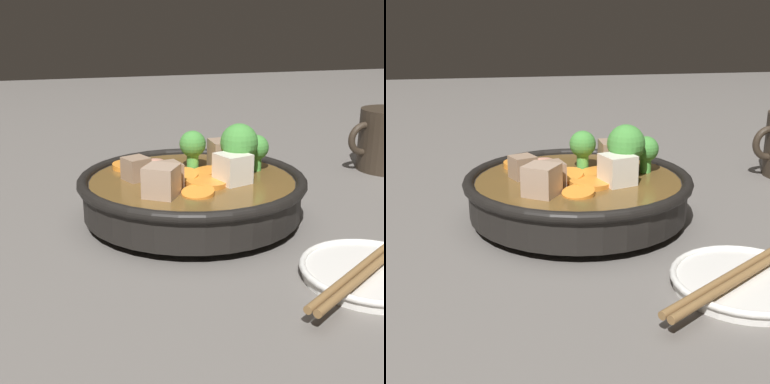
# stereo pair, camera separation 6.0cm
# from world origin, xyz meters

# --- Properties ---
(ground_plane) EXTENTS (3.00, 3.00, 0.00)m
(ground_plane) POSITION_xyz_m (0.00, 0.00, 0.00)
(ground_plane) COLOR slate
(stirfry_bowl) EXTENTS (0.25, 0.25, 0.11)m
(stirfry_bowl) POSITION_xyz_m (-0.00, -0.00, 0.04)
(stirfry_bowl) COLOR black
(stirfry_bowl) RESTS_ON ground_plane
(side_saucer) EXTENTS (0.13, 0.13, 0.01)m
(side_saucer) POSITION_xyz_m (-0.11, 0.19, 0.01)
(side_saucer) COLOR white
(side_saucer) RESTS_ON ground_plane
(chopsticks_pair) EXTENTS (0.19, 0.13, 0.01)m
(chopsticks_pair) POSITION_xyz_m (-0.11, 0.19, 0.02)
(chopsticks_pair) COLOR olive
(chopsticks_pair) RESTS_ON side_saucer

